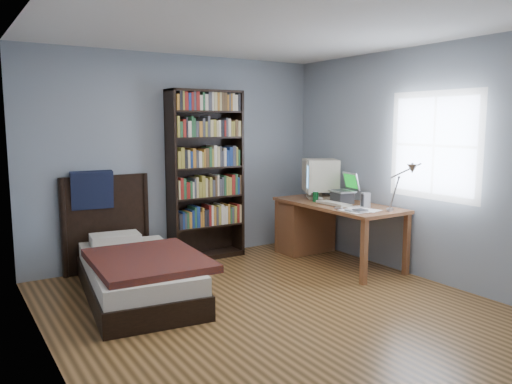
# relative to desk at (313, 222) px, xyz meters

# --- Properties ---
(room) EXTENTS (4.20, 4.24, 2.50)m
(room) POSITION_rel_desk_xyz_m (-1.48, -1.36, 0.83)
(room) COLOR #4A3116
(room) RESTS_ON ground
(desk) EXTENTS (0.75, 1.67, 0.73)m
(desk) POSITION_rel_desk_xyz_m (0.00, 0.00, 0.00)
(desk) COLOR brown
(desk) RESTS_ON floor
(crt_monitor) EXTENTS (0.61, 0.55, 0.51)m
(crt_monitor) POSITION_rel_desk_xyz_m (0.08, -0.02, 0.60)
(crt_monitor) COLOR beige
(crt_monitor) RESTS_ON desk
(laptop) EXTENTS (0.33, 0.33, 0.36)m
(laptop) POSITION_rel_desk_xyz_m (0.08, -0.48, 0.41)
(laptop) COLOR #2D2D30
(laptop) RESTS_ON desk
(desk_lamp) EXTENTS (0.21, 0.47, 0.56)m
(desk_lamp) POSITION_rel_desk_xyz_m (0.00, -1.52, 0.76)
(desk_lamp) COLOR #99999E
(desk_lamp) RESTS_ON desk
(keyboard) EXTENTS (0.19, 0.44, 0.04)m
(keyboard) POSITION_rel_desk_xyz_m (-0.12, -0.53, 0.33)
(keyboard) COLOR #B9B39A
(keyboard) RESTS_ON desk
(speaker) EXTENTS (0.11, 0.11, 0.17)m
(speaker) POSITION_rel_desk_xyz_m (0.07, -0.85, 0.40)
(speaker) COLOR gray
(speaker) RESTS_ON desk
(soda_can) EXTENTS (0.07, 0.07, 0.12)m
(soda_can) POSITION_rel_desk_xyz_m (-0.15, -0.22, 0.37)
(soda_can) COLOR #073315
(soda_can) RESTS_ON desk
(mouse) EXTENTS (0.07, 0.12, 0.04)m
(mouse) POSITION_rel_desk_xyz_m (-0.02, -0.15, 0.33)
(mouse) COLOR silver
(mouse) RESTS_ON desk
(phone_silver) EXTENTS (0.07, 0.10, 0.02)m
(phone_silver) POSITION_rel_desk_xyz_m (-0.27, -0.78, 0.32)
(phone_silver) COLOR silver
(phone_silver) RESTS_ON desk
(phone_grey) EXTENTS (0.05, 0.10, 0.02)m
(phone_grey) POSITION_rel_desk_xyz_m (-0.28, -0.97, 0.32)
(phone_grey) COLOR gray
(phone_grey) RESTS_ON desk
(external_drive) EXTENTS (0.13, 0.13, 0.03)m
(external_drive) POSITION_rel_desk_xyz_m (-0.21, -1.05, 0.33)
(external_drive) COLOR gray
(external_drive) RESTS_ON desk
(bookshelf) EXTENTS (0.94, 0.30, 2.08)m
(bookshelf) POSITION_rel_desk_xyz_m (-1.23, 0.58, 0.63)
(bookshelf) COLOR black
(bookshelf) RESTS_ON floor
(bed) EXTENTS (1.17, 2.07, 1.16)m
(bed) POSITION_rel_desk_xyz_m (-2.44, -0.22, -0.16)
(bed) COLOR black
(bed) RESTS_ON floor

